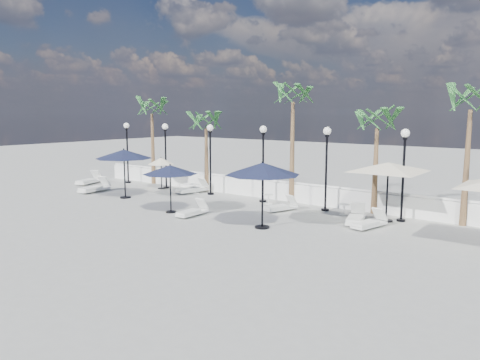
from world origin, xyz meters
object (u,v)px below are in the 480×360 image
Objects in this scene: lounger_5 at (356,218)px; lounger_6 at (369,223)px; lounger_2 at (94,188)px; parasol_navy_right at (263,169)px; parasol_navy_mid at (170,170)px; lounger_0 at (89,180)px; parasol_navy_left at (124,154)px; lounger_1 at (193,189)px; parasol_cream_sq_a at (389,163)px; lounger_4 at (281,207)px; parasol_cream_small at (161,161)px; lounger_3 at (192,211)px.

lounger_6 is (0.76, -0.43, -0.02)m from lounger_5.
parasol_navy_right is at bearing -13.21° from lounger_2.
parasol_navy_mid reaches higher than lounger_5.
lounger_0 reaches higher than lounger_5.
parasol_navy_left reaches higher than lounger_2.
lounger_1 is 11.31m from parasol_cream_sq_a.
lounger_1 is at bearing 151.48° from parasol_navy_right.
lounger_2 is at bearing -149.81° from lounger_4.
lounger_6 is 4.70m from parasol_navy_right.
parasol_navy_right is at bearing -130.32° from parasol_cream_sq_a.
parasol_cream_sq_a reaches higher than lounger_0.
lounger_0 is 18.70m from parasol_cream_sq_a.
parasol_cream_small is (-9.03, 1.05, 1.41)m from lounger_4.
lounger_4 is 0.97× the size of lounger_6.
lounger_5 is (10.23, -1.20, -0.01)m from lounger_1.
lounger_1 is 10.30m from lounger_5.
lounger_1 is at bearing 0.47° from parasol_cream_small.
lounger_0 is 10.64m from parasol_navy_mid.
parasol_cream_sq_a is at bearing -13.45° from lounger_0.
lounger_0 is 7.59m from lounger_1.
lounger_2 is (2.78, -1.56, 0.00)m from lounger_0.
lounger_5 is at bearing 23.96° from lounger_3.
lounger_1 reaches higher than lounger_6.
parasol_navy_right reaches higher than lounger_2.
parasol_navy_mid is (7.36, -1.16, 1.69)m from lounger_2.
lounger_1 is 6.62m from lounger_4.
lounger_4 reaches higher than lounger_3.
lounger_1 is 1.03× the size of lounger_5.
lounger_2 is at bearing -161.41° from lounger_6.
lounger_1 is at bearing -175.47° from lounger_6.
parasol_navy_mid is at bearing -177.93° from parasol_navy_right.
lounger_6 is 2.71m from parasol_cream_sq_a.
parasol_navy_right is at bearing -0.49° from lounger_3.
lounger_2 is 8.70m from lounger_3.
parasol_navy_mid is (-1.27, -0.07, 1.73)m from lounger_3.
parasol_navy_mid is 0.46× the size of parasol_cream_sq_a.
lounger_2 is 16.17m from parasol_cream_sq_a.
lounger_4 is 0.60× the size of parasol_navy_right.
lounger_3 is 4.21m from parasol_navy_right.
lounger_2 is 12.49m from parasol_navy_right.
parasol_cream_small reaches higher than lounger_0.
parasol_navy_mid is at bearing -179.28° from lounger_3.
parasol_cream_sq_a is at bearing 28.25° from lounger_3.
lounger_0 is 11.72m from lounger_3.
lounger_6 is at bearing 18.13° from parasol_navy_mid.
parasol_navy_left is at bearing -10.39° from lounger_2.
parasol_navy_mid is 6.78m from parasol_cream_small.
parasol_navy_mid reaches higher than lounger_3.
parasol_cream_small is (-0.69, 3.24, -0.69)m from parasol_navy_left.
parasol_navy_right is at bearing 2.07° from parasol_navy_mid.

